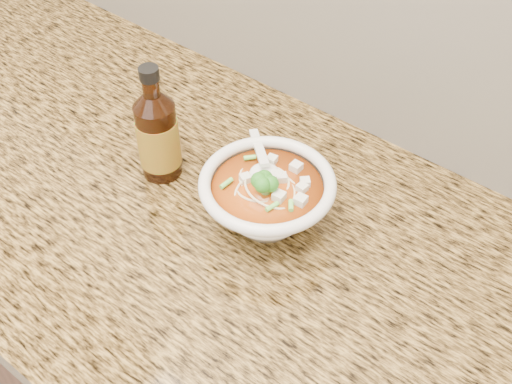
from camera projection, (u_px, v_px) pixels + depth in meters
The scene contains 4 objects.
cabinet at pixel (206, 359), 1.31m from camera, with size 4.00×0.65×0.86m, color black.
counter_slab at pixel (190, 208), 0.99m from camera, with size 4.00×0.68×0.04m, color olive.
soup_bowl at pixel (267, 200), 0.91m from camera, with size 0.19×0.19×0.11m.
hot_sauce_bottle at pixel (158, 136), 0.96m from camera, with size 0.07×0.07×0.19m.
Camera 1 is at (0.50, 1.21, 1.60)m, focal length 45.00 mm.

